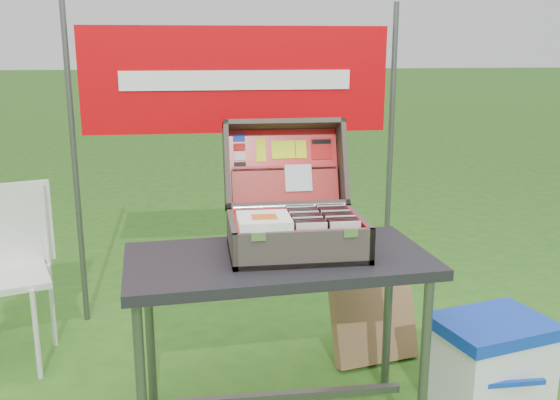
{
  "coord_description": "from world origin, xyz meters",
  "views": [
    {
      "loc": [
        -0.22,
        -2.21,
        1.47
      ],
      "look_at": [
        0.09,
        0.1,
        0.89
      ],
      "focal_mm": 40.0,
      "sensor_mm": 36.0,
      "label": 1
    }
  ],
  "objects": [
    {
      "name": "suitcase_lid_rim_right",
      "position": [
        0.39,
        0.32,
        0.99
      ],
      "size": [
        0.02,
        0.25,
        0.39
      ],
      "primitive_type": "cube",
      "rotation": [
        -1.92,
        0.0,
        0.0
      ],
      "color": "#4D463C",
      "rests_on": "suitcase_lid_back"
    },
    {
      "name": "chair_leg_fr",
      "position": [
        -0.96,
        0.48,
        0.21
      ],
      "size": [
        0.02,
        0.02,
        0.43
      ],
      "primitive_type": "cylinder",
      "color": "silver",
      "rests_on": "ground"
    },
    {
      "name": "cd_left_7",
      "position": [
        0.18,
        0.01,
        0.8
      ],
      "size": [
        0.11,
        0.01,
        0.13
      ],
      "primitive_type": "cube",
      "color": "black",
      "rests_on": "suitcase_liner_floor"
    },
    {
      "name": "table_leg_fr",
      "position": [
        0.58,
        -0.24,
        0.33
      ],
      "size": [
        0.04,
        0.04,
        0.67
      ],
      "primitive_type": "cylinder",
      "color": "#59595B",
      "rests_on": "ground"
    },
    {
      "name": "cooler_lid",
      "position": [
        0.96,
        -0.02,
        0.37
      ],
      "size": [
        0.52,
        0.44,
        0.05
      ],
      "primitive_type": "cube",
      "rotation": [
        0.0,
        0.0,
        0.25
      ],
      "color": "#0E35AF",
      "rests_on": "cooler_body"
    },
    {
      "name": "cd_left_11",
      "position": [
        0.18,
        0.09,
        0.8
      ],
      "size": [
        0.11,
        0.01,
        0.13
      ],
      "primitive_type": "cube",
      "color": "black",
      "rests_on": "suitcase_liner_floor"
    },
    {
      "name": "cd_right_5",
      "position": [
        0.3,
        -0.03,
        0.8
      ],
      "size": [
        0.11,
        0.01,
        0.13
      ],
      "primitive_type": "cube",
      "color": "black",
      "rests_on": "suitcase_liner_floor"
    },
    {
      "name": "suitcase_pocket_edge",
      "position": [
        0.15,
        0.33,
        0.97
      ],
      "size": [
        0.44,
        0.03,
        0.03
      ],
      "primitive_type": "cube",
      "rotation": [
        -1.92,
        0.0,
        0.0
      ],
      "color": "maroon",
      "rests_on": "suitcase_lid_pocket"
    },
    {
      "name": "suitcase_lid_liner",
      "position": [
        0.15,
        0.36,
        0.98
      ],
      "size": [
        0.46,
        0.11,
        0.3
      ],
      "primitive_type": "cube",
      "rotation": [
        -1.92,
        0.0,
        0.0
      ],
      "color": "red",
      "rests_on": "suitcase_lid_back"
    },
    {
      "name": "table",
      "position": [
        0.07,
        -0.02,
        0.35
      ],
      "size": [
        1.18,
        0.65,
        0.71
      ],
      "primitive_type": null,
      "rotation": [
        0.0,
        0.0,
        0.08
      ],
      "color": "black",
      "rests_on": "ground"
    },
    {
      "name": "suitcase_latch_right",
      "position": [
        0.31,
        -0.17,
        0.84
      ],
      "size": [
        0.05,
        0.01,
        0.03
      ],
      "primitive_type": "cube",
      "color": "silver",
      "rests_on": "suitcase_base_wall_front"
    },
    {
      "name": "cd_left_2",
      "position": [
        0.18,
        -0.09,
        0.8
      ],
      "size": [
        0.11,
        0.01,
        0.13
      ],
      "primitive_type": "cube",
      "color": "black",
      "rests_on": "suitcase_liner_floor"
    },
    {
      "name": "cd_left_0",
      "position": [
        0.18,
        -0.13,
        0.8
      ],
      "size": [
        0.11,
        0.01,
        0.13
      ],
      "primitive_type": "cube",
      "color": "silver",
      "rests_on": "suitcase_liner_floor"
    },
    {
      "name": "chair",
      "position": [
        -1.12,
        0.64,
        0.42
      ],
      "size": [
        0.49,
        0.52,
        0.84
      ],
      "primitive_type": null,
      "rotation": [
        0.0,
        0.0,
        0.32
      ],
      "color": "silver",
      "rests_on": "ground"
    },
    {
      "name": "songbook_0",
      "position": [
        0.01,
        -0.06,
        0.85
      ],
      "size": [
        0.19,
        0.19,
        0.0
      ],
      "primitive_type": "cube",
      "color": "white",
      "rests_on": "suitcase_base_wall_front"
    },
    {
      "name": "suitcase_lid_rim_near",
      "position": [
        0.15,
        0.26,
        0.83
      ],
      "size": [
        0.51,
        0.13,
        0.07
      ],
      "primitive_type": "cube",
      "rotation": [
        -1.92,
        0.0,
        0.0
      ],
      "color": "#4D463C",
      "rests_on": "suitcase_lid_back"
    },
    {
      "name": "cd_right_8",
      "position": [
        0.3,
        0.03,
        0.8
      ],
      "size": [
        0.11,
        0.01,
        0.13
      ],
      "primitive_type": "cube",
      "color": "silver",
      "rests_on": "suitcase_liner_floor"
    },
    {
      "name": "cd_right_10",
      "position": [
        0.3,
        0.07,
        0.8
      ],
      "size": [
        0.11,
        0.01,
        0.13
      ],
      "primitive_type": "cube",
      "color": "black",
      "rests_on": "suitcase_liner_floor"
    },
    {
      "name": "suitcase_liner_wall_front",
      "position": [
        0.15,
        -0.15,
        0.79
      ],
      "size": [
        0.47,
        0.01,
        0.12
      ],
      "primitive_type": "cube",
      "color": "red",
      "rests_on": "suitcase_base_bottom"
    },
    {
      "name": "cd_left_4",
      "position": [
        0.18,
        -0.05,
        0.8
      ],
      "size": [
        0.11,
        0.01,
        0.13
      ],
      "primitive_type": "cube",
      "color": "silver",
      "rests_on": "suitcase_liner_floor"
    },
    {
      "name": "suitcase_latch_left",
      "position": [
        -0.02,
        -0.17,
        0.84
      ],
      "size": [
        0.05,
        0.01,
        0.03
      ],
      "primitive_type": "cube",
      "color": "silver",
      "rests_on": "suitcase_base_wall_front"
    },
    {
      "name": "suitcase_lid_rim_far",
      "position": [
        0.15,
        0.38,
        1.15
      ],
      "size": [
        0.51,
        0.13,
        0.07
      ],
      "primitive_type": "cube",
      "rotation": [
        -1.92,
        0.0,
        0.0
      ],
      "color": "#4D463C",
      "rests_on": "suitcase_lid_back"
    },
    {
      "name": "songbook_1",
      "position": [
        0.01,
        -0.06,
        0.85
      ],
      "size": [
        0.19,
        0.19,
        0.0
      ],
      "primitive_type": "cube",
      "color": "white",
      "rests_on": "suitcase_base_wall_front"
    },
    {
      "name": "lid_sticker_cc_d",
      "position": [
        -0.04,
        0.36,
        0.98
      ],
      "size": [
        0.05,
        0.01,
        0.03
      ],
      "primitive_type": "cube",
      "rotation": [
        -1.92,
        0.0,
        0.0
      ],
      "color": "black",
      "rests_on": "suitcase_lid_liner"
    },
    {
      "name": "cd_right_13",
      "position": [
        0.3,
        0.13,
        0.8
      ],
      "size": [
        0.11,
        0.01,
        0.13
      ],
      "primitive_type": "cube",
      "color": "black",
      "rests_on": "suitcase_liner_floor"
    },
    {
      "name": "cd_right_7",
      "position": [
        0.3,
        0.01,
        0.8
      ],
      "size": [
        0.11,
        0.01,
        0.13
      ],
      "primitive_type": "cube",
      "color": "black",
      "rests_on": "suitcase_liner_floor"
    },
    {
      "name": "lid_card_neon_tall",
      "position": [
        0.05,
        0.38,
        1.05
      ],
      "size": [
        0.04,
        0.04,
        0.09
      ],
      "primitive_type": "cube",
      "rotation": [
        -1.92,
        0.0,
        0.0
      ],
      "color": "#D1EF0F",
      "rests_on": "suitcase_lid_liner"
    },
    {
      "name": "cooler_body",
      "position": [
        0.96,
        -0.02,
        0.17
      ],
      "size": [
        0.49,
        0.41,
        0.34
      ],
      "primitive_type": "cube",
      "rotation": [
        0.0,
        0.0,
        0.25
      ],
      "color": "white",
      "rests_on": "ground"
    },
    {
      "name": "table_top",
      "position": [
        0.07,
        -0.02,
        0.69
      ],
      "size": [
        1.18,
        0.65,
        0.04
      ],
      "primitive_type": "cube",
      "rotation": [
        0.0,
        0.0,
        0.08
      ],
      "color": "black",
      "rests_on": "ground"
    },
    {
      "name": "banner_text",
      "position": [
        0.0,
        1.08,
        1.3
      ],
      "size": [
        1.2,
        0.0,
        0.1
      ],
      "primitive_type": "cube",
      "color": "white",
      "rests_on": "banner"
    },
    {
      "name": "songbook_3",
      "position": [
        0.01,
        -0.06,
        0.86
      ],
      "size": [
        0.19,
        0.19,
        0.0
      ],
      "primitive_type": "cube",
      "color": "white",
      "rests_on": "suitcase_base_wall_front"
    },
    {
      "name": "banner",
      "position": [
        0.0,
        1.09,
        1.3
      ],
      "size": [
        1.6,
        0.02,
        0.55
      ],
      "primitive_type": "cube",
      "color": "#B70208",
      "rests_on": "banner_post_left"
    },
    {
      "name": "lid_card_neon_main",
      "position": [
        0.15,
        0.38,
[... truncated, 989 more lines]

